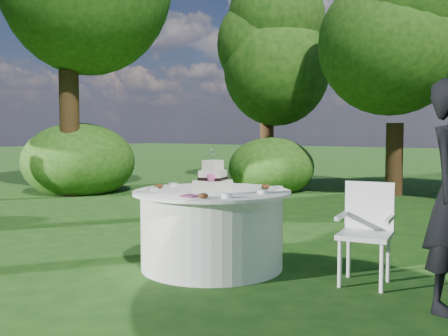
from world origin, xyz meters
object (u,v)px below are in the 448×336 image
Objects in this scene: napkins at (191,196)px; chair at (367,225)px; cake at (213,179)px; table at (212,229)px.

chair is at bearing 36.12° from napkins.
cake is 0.47× the size of chair.
chair is (1.27, 0.93, -0.26)m from napkins.
table is 0.50m from cake.
napkins is 0.60m from cake.
table is at bearing -163.82° from chair.
napkins is 0.66m from table.
cake reaches higher than napkins.
cake is (-0.18, 0.56, 0.10)m from napkins.
table is 1.50m from chair.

